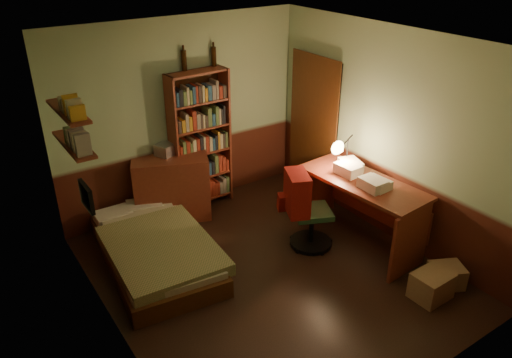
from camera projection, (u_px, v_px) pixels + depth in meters
floor at (268, 273)px, 5.74m from camera, size 3.50×4.00×0.02m
ceiling at (271, 42)px, 4.56m from camera, size 3.50×4.00×0.02m
wall_back at (182, 117)px, 6.64m from camera, size 3.50×0.02×2.60m
wall_left at (103, 221)px, 4.27m from camera, size 0.02×4.00×2.60m
wall_right at (388, 135)px, 6.04m from camera, size 0.02×4.00×2.60m
wall_front at (428, 269)px, 3.67m from camera, size 3.50×0.02×2.60m
doorway at (314, 128)px, 7.11m from camera, size 0.06×0.90×2.00m
door_trim at (313, 128)px, 7.09m from camera, size 0.02×0.98×2.08m
bed at (154, 240)px, 5.80m from camera, size 1.29×2.10×0.59m
dresser at (172, 187)px, 6.68m from camera, size 1.10×0.84×0.87m
mini_stereo at (167, 149)px, 6.55m from camera, size 0.35×0.32×0.15m
bookshelf at (200, 141)px, 6.76m from camera, size 0.84×0.30×1.92m
bottle_left at (184, 60)px, 6.29m from camera, size 0.09×0.09×0.26m
bottle_right at (214, 56)px, 6.51m from camera, size 0.07×0.07×0.25m
desk at (360, 212)px, 6.12m from camera, size 0.79×1.65×0.86m
paper_stack at (351, 165)px, 6.18m from camera, size 0.29×0.35×0.12m
desk_lamp at (348, 143)px, 6.20m from camera, size 0.18×0.18×0.59m
office_chair at (312, 210)px, 6.02m from camera, size 0.63×0.60×0.99m
red_jacket at (311, 166)px, 5.40m from camera, size 0.39×0.49×0.51m
wall_shelf_lower at (74, 144)px, 5.01m from camera, size 0.20×0.90×0.03m
wall_shelf_upper at (68, 111)px, 4.85m from camera, size 0.20×0.90×0.03m
framed_picture at (86, 197)px, 4.76m from camera, size 0.04×0.32×0.26m
cardboard_box_a at (431, 286)px, 5.29m from camera, size 0.41×0.33×0.30m
cardboard_box_b at (446, 276)px, 5.49m from camera, size 0.44×0.41×0.25m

